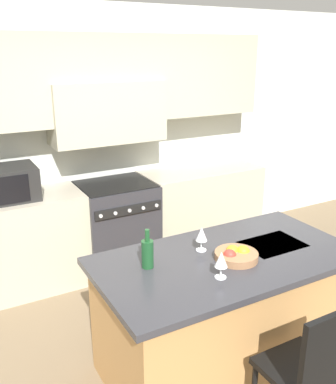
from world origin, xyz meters
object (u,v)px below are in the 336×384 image
(microwave, at_px, (6,184))
(fruit_bowl, at_px, (236,255))
(island_chair, at_px, (311,368))
(wine_bottle, at_px, (147,253))
(wine_glass_far, at_px, (202,235))
(wine_glass_near, at_px, (221,260))
(range_stove, at_px, (117,225))

(microwave, bearing_deg, fruit_bowl, -58.57)
(island_chair, bearing_deg, wine_bottle, 120.97)
(island_chair, distance_m, wine_bottle, 1.17)
(island_chair, xyz_separation_m, wine_bottle, (-0.56, 0.93, 0.44))
(wine_glass_far, xyz_separation_m, fruit_bowl, (0.13, -0.22, -0.09))
(microwave, bearing_deg, wine_glass_far, -58.49)
(wine_glass_near, height_order, fruit_bowl, wine_glass_near)
(island_chair, relative_size, wine_glass_far, 5.49)
(range_stove, bearing_deg, microwave, 178.98)
(range_stove, height_order, fruit_bowl, fruit_bowl)
(island_chair, height_order, wine_glass_far, wine_glass_far)
(wine_glass_near, bearing_deg, microwave, 114.23)
(wine_bottle, relative_size, fruit_bowl, 0.90)
(island_chair, relative_size, fruit_bowl, 3.29)
(microwave, relative_size, wine_glass_far, 2.98)
(range_stove, xyz_separation_m, fruit_bowl, (0.11, -1.88, 0.46))
(wine_glass_near, xyz_separation_m, fruit_bowl, (0.24, 0.15, -0.09))
(microwave, bearing_deg, island_chair, -66.57)
(range_stove, height_order, wine_glass_near, wine_glass_near)
(island_chair, height_order, wine_glass_near, wine_glass_near)
(island_chair, xyz_separation_m, wine_glass_near, (-0.22, 0.58, 0.46))
(range_stove, relative_size, microwave, 1.78)
(range_stove, xyz_separation_m, microwave, (-1.05, 0.02, 0.62))
(range_stove, distance_m, wine_glass_near, 2.11)
(range_stove, distance_m, wine_glass_far, 1.74)
(island_chair, distance_m, fruit_bowl, 0.82)
(wine_glass_far, bearing_deg, wine_bottle, -175.54)
(microwave, distance_m, island_chair, 2.92)
(range_stove, bearing_deg, wine_glass_near, -93.45)
(island_chair, relative_size, wine_bottle, 3.65)
(wine_bottle, height_order, fruit_bowl, wine_bottle)
(island_chair, relative_size, wine_glass_near, 5.49)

